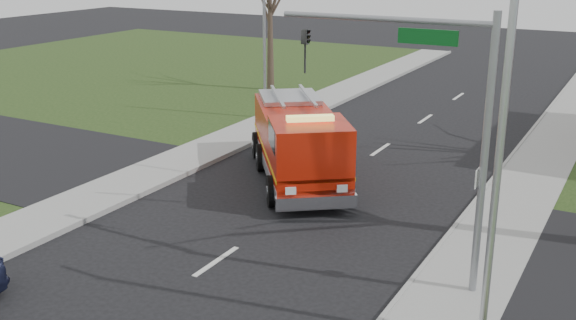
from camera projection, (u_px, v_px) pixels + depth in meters
The scene contains 7 objects.
ground at pixel (216, 262), 18.13m from camera, with size 120.00×120.00×0.00m, color black.
sidewalk_right at pixel (442, 318), 15.25m from camera, with size 2.40×80.00×0.15m, color gray.
sidewalk_left at pixel (52, 217), 20.96m from camera, with size 2.40×80.00×0.15m, color gray.
traffic_signal_mast at pixel (433, 100), 15.56m from camera, with size 5.29×0.18×6.80m.
streetlight_pole at pixel (498, 138), 13.05m from camera, with size 1.48×0.16×8.40m.
utility_pole_far at pixel (264, 49), 31.89m from camera, with size 0.14×0.14×7.00m, color gray.
fire_engine at pixel (299, 145), 24.06m from camera, with size 6.43×7.43×2.98m.
Camera 1 is at (9.65, -13.47, 8.08)m, focal length 42.00 mm.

